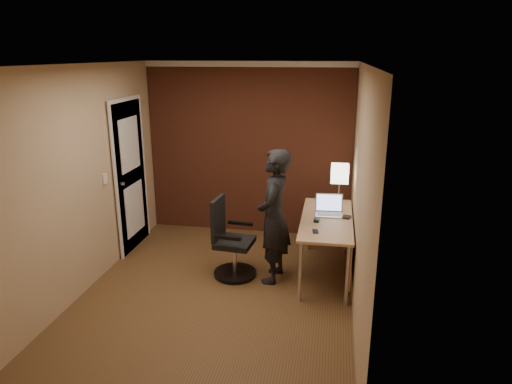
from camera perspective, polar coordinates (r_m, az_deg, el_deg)
room at (r=6.31m, az=-4.05°, el=5.65°), size 4.00×4.00×4.00m
desk at (r=5.52m, az=9.54°, el=-4.53°), size 0.60×1.50×0.73m
desk_lamp at (r=5.83m, az=10.42°, el=2.23°), size 0.22×0.22×0.54m
laptop at (r=5.61m, az=9.11°, el=-2.07°), size 0.34×0.27×0.23m
mouse at (r=5.35m, az=7.58°, el=-3.51°), size 0.07×0.10×0.03m
phone at (r=5.05m, az=7.43°, el=-4.90°), size 0.07×0.12×0.01m
wallet at (r=5.52m, az=11.25°, el=-3.08°), size 0.12×0.13×0.02m
office_chair at (r=5.51m, az=-3.29°, el=-6.38°), size 0.52×0.56×0.95m
person at (r=5.28m, az=2.25°, el=-3.09°), size 0.44×0.61×1.59m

